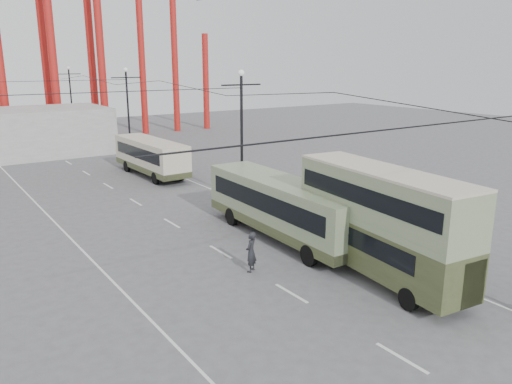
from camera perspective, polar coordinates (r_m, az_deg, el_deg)
ground at (r=20.35m, az=13.65°, el=-14.55°), size 160.00×160.00×0.00m
road_markings at (r=35.12m, az=-11.99°, el=-1.92°), size 12.52×120.00×0.01m
lamp_post_mid at (r=35.61m, az=-1.65°, el=6.32°), size 3.20×0.44×9.32m
lamp_post_far at (r=55.24m, az=-14.39°, el=8.79°), size 3.20×0.44×9.32m
lamp_post_distant at (r=76.17m, az=-20.36°, el=9.80°), size 3.20×0.44×9.32m
fairground_shed at (r=59.46m, az=-27.25°, el=5.90°), size 22.00×10.00×5.00m
double_decker_bus at (r=23.45m, az=14.11°, el=-2.93°), size 3.53×9.84×5.17m
single_decker_green at (r=28.27m, az=3.01°, el=-1.59°), size 3.19×12.11×3.40m
single_decker_cream at (r=45.27m, az=-11.91°, el=4.08°), size 2.81×10.31×3.19m
pedestrian at (r=24.02m, az=-0.57°, el=-6.86°), size 0.87×0.80×1.99m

